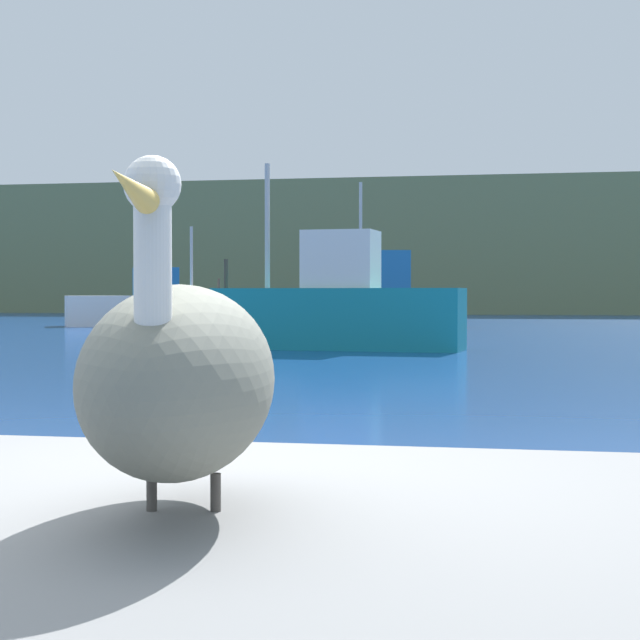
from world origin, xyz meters
TOP-DOWN VIEW (x-y plane):
  - hillside_backdrop at (0.00, 65.08)m, footprint 140.00×10.48m
  - pelican at (0.52, -0.82)m, footprint 0.69×1.40m
  - fishing_boat_teal at (-2.77, 20.51)m, footprint 5.89×2.01m
  - fishing_boat_red at (-3.33, 35.59)m, footprint 4.85×2.47m
  - fishing_boat_white at (-13.33, 36.42)m, footprint 6.43×4.60m
  - mooring_buoy at (-3.49, 14.09)m, footprint 0.77×0.77m

SIDE VIEW (x-z plane):
  - mooring_buoy at x=-3.49m, z-range 0.00..0.77m
  - fishing_boat_white at x=-13.33m, z-range -1.19..2.81m
  - fishing_boat_teal at x=-2.77m, z-range -1.23..3.14m
  - fishing_boat_red at x=-3.33m, z-range -1.64..3.81m
  - pelican at x=0.52m, z-range 0.62..1.56m
  - hillside_backdrop at x=0.00m, z-range 0.00..8.36m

